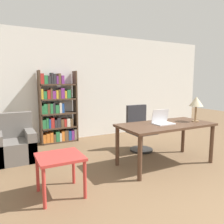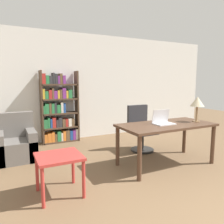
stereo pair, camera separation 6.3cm
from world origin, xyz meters
The scene contains 8 objects.
wall_back centered at (0.00, 4.53, 1.35)m, with size 8.00×0.06×2.70m.
desk centered at (0.62, 2.01, 0.65)m, with size 1.71×0.82×0.74m.
laptop centered at (0.56, 2.03, 0.80)m, with size 0.35×0.24×0.25m.
table_lamp centered at (1.27, 1.93, 1.11)m, with size 0.26×0.26×0.47m.
office_chair centered at (0.69, 2.91, 0.46)m, with size 0.50×0.50×0.98m.
side_table_blue centered at (-1.34, 1.80, 0.45)m, with size 0.57×0.54×0.54m.
armchair centered at (-1.78, 3.50, 0.29)m, with size 0.72×0.71×0.88m.
bookshelf centered at (-0.76, 4.34, 0.77)m, with size 0.89×0.28×1.74m.
Camera 2 is at (-1.94, -0.95, 1.49)m, focal length 35.00 mm.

